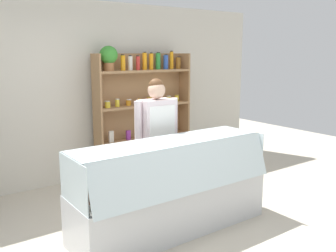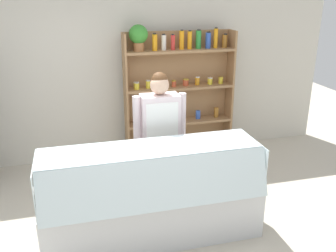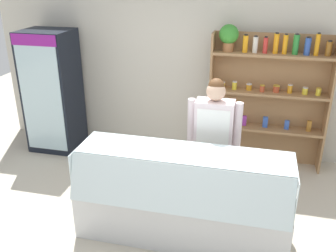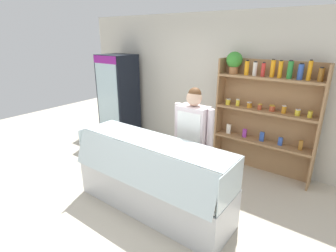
% 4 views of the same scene
% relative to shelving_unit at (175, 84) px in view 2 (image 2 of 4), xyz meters
% --- Properties ---
extents(ground_plane, '(12.00, 12.00, 0.00)m').
position_rel_shelving_unit_xyz_m(ground_plane, '(-0.85, -1.98, -1.16)').
color(ground_plane, beige).
extents(back_wall, '(6.80, 0.10, 2.70)m').
position_rel_shelving_unit_xyz_m(back_wall, '(-0.85, 0.28, 0.19)').
color(back_wall, beige).
rests_on(back_wall, ground).
extents(shelving_unit, '(1.64, 0.29, 2.04)m').
position_rel_shelving_unit_xyz_m(shelving_unit, '(0.00, 0.00, 0.00)').
color(shelving_unit, '#9E754C').
rests_on(shelving_unit, ground).
extents(deli_display_case, '(2.24, 0.74, 1.01)m').
position_rel_shelving_unit_xyz_m(deli_display_case, '(-0.79, -1.93, -0.85)').
color(deli_display_case, silver).
rests_on(deli_display_case, ground).
extents(shop_clerk, '(0.62, 0.25, 1.64)m').
position_rel_shelving_unit_xyz_m(shop_clerk, '(-0.54, -1.30, -0.20)').
color(shop_clerk, '#383D51').
rests_on(shop_clerk, ground).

